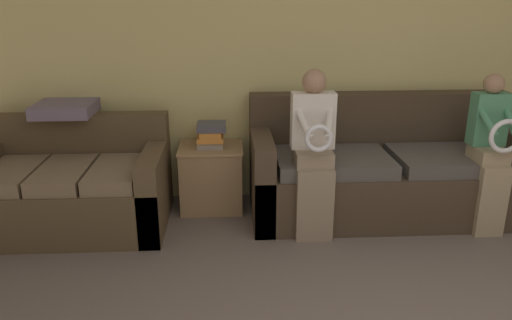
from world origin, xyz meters
TOP-DOWN VIEW (x-y plane):
  - wall_back at (0.00, 3.10)m, footprint 7.93×0.06m
  - couch_main at (0.36, 2.64)m, footprint 2.25×0.88m
  - couch_side at (-2.21, 2.53)m, footprint 1.49×0.93m
  - child_left_seated at (-0.32, 2.28)m, footprint 0.33×0.38m
  - child_right_seated at (1.03, 2.27)m, footprint 0.26×0.36m
  - side_shelf at (-1.11, 2.81)m, footprint 0.54×0.48m
  - book_stack at (-1.10, 2.81)m, footprint 0.24×0.27m
  - throw_pillow at (-2.29, 2.86)m, footprint 0.47×0.47m

SIDE VIEW (x-z plane):
  - side_shelf at x=-1.11m, z-range 0.01..0.56m
  - couch_side at x=-2.21m, z-range -0.11..0.72m
  - couch_main at x=0.36m, z-range -0.14..0.83m
  - book_stack at x=-1.10m, z-range 0.55..0.75m
  - child_right_seated at x=1.03m, z-range 0.06..1.28m
  - child_left_seated at x=-0.32m, z-range 0.06..1.32m
  - throw_pillow at x=-2.29m, z-range 0.83..0.93m
  - wall_back at x=0.00m, z-range 0.00..2.55m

